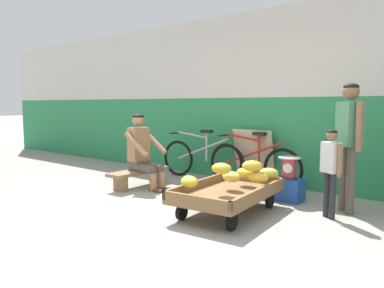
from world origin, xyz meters
TOP-DOWN VIEW (x-y plane):
  - ground_plane at (0.00, 0.00)m, footprint 80.00×80.00m
  - back_wall at (0.00, 2.86)m, footprint 16.00×0.30m
  - banana_cart at (0.36, 0.96)m, footprint 0.97×1.51m
  - banana_pile at (0.41, 1.11)m, footprint 0.76×1.30m
  - low_bench at (-1.54, 1.30)m, footprint 0.33×1.11m
  - vendor_seated at (-1.45, 1.30)m, footprint 0.68×0.48m
  - plastic_crate at (0.66, 1.96)m, footprint 0.36×0.28m
  - weighing_scale at (0.66, 1.96)m, footprint 0.30×0.30m
  - bicycle_near_left at (-1.15, 2.40)m, footprint 1.66×0.48m
  - bicycle_far_left at (-0.20, 2.49)m, footprint 1.66×0.48m
  - sign_board at (-0.27, 2.66)m, footprint 0.70×0.22m
  - customer_adult at (1.42, 1.90)m, footprint 0.37×0.37m
  - customer_child at (1.34, 1.54)m, footprint 0.28×0.22m

SIDE VIEW (x-z plane):
  - ground_plane at x=0.00m, z-range 0.00..0.00m
  - plastic_crate at x=0.66m, z-range 0.00..0.30m
  - low_bench at x=-1.54m, z-range 0.06..0.33m
  - banana_cart at x=0.36m, z-range 0.06..0.42m
  - bicycle_near_left at x=-1.15m, z-range -0.08..0.78m
  - bicycle_far_left at x=-0.20m, z-range -0.08..0.78m
  - sign_board at x=-0.27m, z-range 0.00..0.88m
  - weighing_scale at x=0.66m, z-range 0.31..0.60m
  - banana_pile at x=0.41m, z-range 0.33..0.60m
  - vendor_seated at x=-1.45m, z-range 0.00..1.14m
  - customer_child at x=1.34m, z-range 0.12..1.13m
  - customer_adult at x=1.42m, z-range 0.19..1.72m
  - back_wall at x=0.00m, z-range 0.00..2.77m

